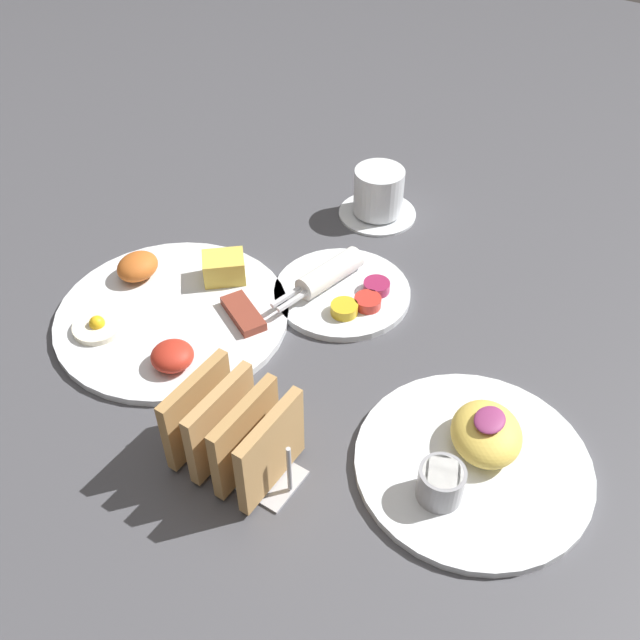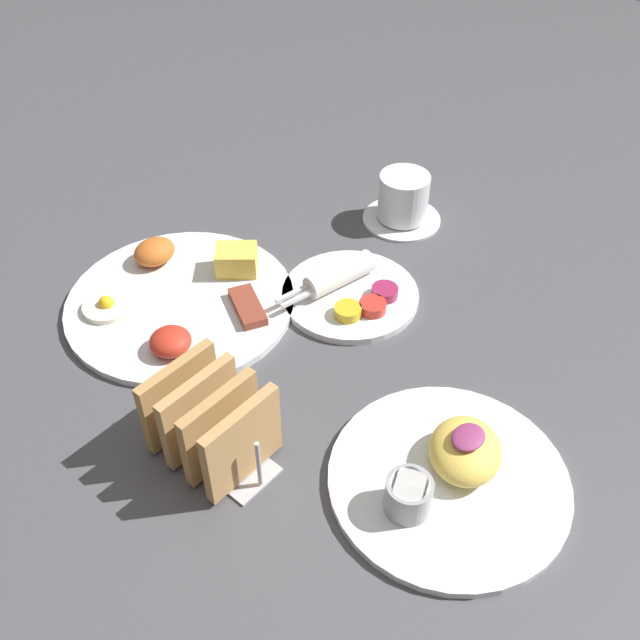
% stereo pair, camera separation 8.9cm
% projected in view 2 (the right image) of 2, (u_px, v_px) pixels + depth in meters
% --- Properties ---
extents(ground_plane, '(3.00, 3.00, 0.00)m').
position_uv_depth(ground_plane, '(316.00, 373.00, 0.87)').
color(ground_plane, '#47474C').
extents(plate_breakfast, '(0.30, 0.30, 0.05)m').
position_uv_depth(plate_breakfast, '(181.00, 297.00, 0.95)').
color(plate_breakfast, white).
rests_on(plate_breakfast, ground_plane).
extents(plate_condiments, '(0.19, 0.19, 0.04)m').
position_uv_depth(plate_condiments, '(350.00, 291.00, 0.96)').
color(plate_condiments, white).
rests_on(plate_condiments, ground_plane).
extents(plate_foreground, '(0.25, 0.25, 0.06)m').
position_uv_depth(plate_foreground, '(449.00, 474.00, 0.74)').
color(plate_foreground, white).
rests_on(plate_foreground, ground_plane).
extents(toast_rack, '(0.10, 0.15, 0.10)m').
position_uv_depth(toast_rack, '(211.00, 422.00, 0.75)').
color(toast_rack, '#B7B7BC').
rests_on(toast_rack, ground_plane).
extents(coffee_cup, '(0.12, 0.12, 0.08)m').
position_uv_depth(coffee_cup, '(403.00, 200.00, 1.08)').
color(coffee_cup, white).
rests_on(coffee_cup, ground_plane).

